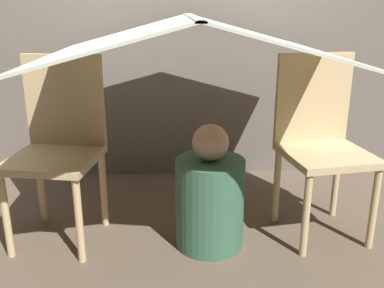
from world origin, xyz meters
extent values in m
plane|color=brown|center=(0.00, 0.00, 0.00)|extent=(8.80, 8.80, 0.00)
cylinder|color=#D1B27F|center=(-0.89, 0.07, 0.21)|extent=(0.04, 0.04, 0.43)
cylinder|color=#D1B27F|center=(-0.54, 0.01, 0.21)|extent=(0.04, 0.04, 0.43)
cylinder|color=#D1B27F|center=(-0.83, 0.43, 0.21)|extent=(0.04, 0.04, 0.43)
cylinder|color=#D1B27F|center=(-0.48, 0.37, 0.21)|extent=(0.04, 0.04, 0.43)
cube|color=#D1B27F|center=(-0.69, 0.22, 0.45)|extent=(0.48, 0.48, 0.04)
cube|color=#D1B27F|center=(-0.65, 0.41, 0.70)|extent=(0.42, 0.10, 0.48)
cylinder|color=#D1B27F|center=(0.54, 0.01, 0.21)|extent=(0.04, 0.04, 0.43)
cylinder|color=#D1B27F|center=(0.89, 0.07, 0.21)|extent=(0.04, 0.04, 0.43)
cylinder|color=#D1B27F|center=(0.48, 0.37, 0.21)|extent=(0.04, 0.04, 0.43)
cylinder|color=#D1B27F|center=(0.84, 0.43, 0.21)|extent=(0.04, 0.04, 0.43)
cube|color=#D1B27F|center=(0.69, 0.22, 0.45)|extent=(0.48, 0.48, 0.04)
cube|color=#D1B27F|center=(0.66, 0.41, 0.70)|extent=(0.42, 0.10, 0.48)
cube|color=silver|center=(-0.34, 0.22, 1.03)|extent=(0.69, 1.27, 0.19)
cube|color=silver|center=(0.34, 0.22, 1.03)|extent=(0.69, 1.27, 0.19)
cube|color=silver|center=(0.00, 0.22, 1.12)|extent=(0.04, 1.27, 0.01)
cylinder|color=#38664C|center=(0.09, 0.14, 0.23)|extent=(0.34, 0.34, 0.46)
sphere|color=#D6A884|center=(0.09, 0.14, 0.55)|extent=(0.18, 0.18, 0.18)
camera|label=1|loc=(-0.09, -1.80, 1.17)|focal=40.00mm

